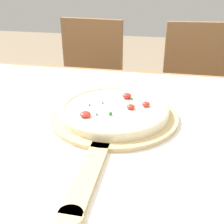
% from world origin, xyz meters
% --- Properties ---
extents(dining_table, '(1.45, 1.03, 0.74)m').
position_xyz_m(dining_table, '(0.00, 0.00, 0.65)').
color(dining_table, olive).
rests_on(dining_table, ground_plane).
extents(towel_cloth, '(1.37, 0.95, 0.00)m').
position_xyz_m(towel_cloth, '(0.00, 0.00, 0.75)').
color(towel_cloth, silver).
rests_on(towel_cloth, dining_table).
extents(pizza_peel, '(0.38, 0.62, 0.01)m').
position_xyz_m(pizza_peel, '(0.03, 0.03, 0.76)').
color(pizza_peel, tan).
rests_on(pizza_peel, towel_cloth).
extents(pizza, '(0.32, 0.32, 0.04)m').
position_xyz_m(pizza, '(0.03, 0.05, 0.77)').
color(pizza, beige).
rests_on(pizza, pizza_peel).
extents(chair_left, '(0.44, 0.44, 0.90)m').
position_xyz_m(chair_left, '(-0.29, 0.88, 0.52)').
color(chair_left, brown).
rests_on(chair_left, ground_plane).
extents(chair_right, '(0.43, 0.43, 0.90)m').
position_xyz_m(chair_right, '(0.35, 0.88, 0.52)').
color(chair_right, brown).
rests_on(chair_right, ground_plane).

